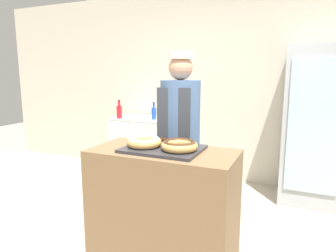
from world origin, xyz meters
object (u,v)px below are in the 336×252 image
donut_light_glaze (144,141)px  donut_chocolate_glaze (179,145)px  brownie_back_left (162,140)px  chest_freezer (145,147)px  serving_tray (163,149)px  baker_person (180,138)px  bottle_blue (154,113)px  beverage_fridge (313,126)px  bottle_red (119,111)px  brownie_back_right (180,142)px

donut_light_glaze → donut_chocolate_glaze: bearing=0.0°
brownie_back_left → chest_freezer: brownie_back_left is taller
serving_tray → baker_person: baker_person is taller
donut_light_glaze → bottle_blue: 1.82m
serving_tray → donut_chocolate_glaze: size_ratio=2.16×
baker_person → chest_freezer: bearing=130.7°
beverage_fridge → baker_person: bearing=-135.2°
brownie_back_left → donut_chocolate_glaze: bearing=-40.3°
beverage_fridge → chest_freezer: bearing=179.8°
beverage_fridge → bottle_blue: (-2.02, -0.11, 0.06)m
donut_light_glaze → donut_chocolate_glaze: (0.30, 0.00, 0.00)m
donut_chocolate_glaze → chest_freezer: (-1.26, 1.78, -0.54)m
donut_light_glaze → beverage_fridge: size_ratio=0.15×
bottle_blue → bottle_red: bearing=-167.3°
chest_freezer → bottle_blue: bottle_blue is taller
brownie_back_left → bottle_blue: bearing=118.9°
serving_tray → beverage_fridge: beverage_fridge is taller
brownie_back_left → baker_person: (0.01, 0.38, -0.05)m
brownie_back_right → bottle_red: 2.00m
donut_chocolate_glaze → chest_freezer: bearing=125.2°
brownie_back_right → brownie_back_left: bearing=180.0°
bottle_red → donut_light_glaze: bearing=-51.5°
brownie_back_right → bottle_blue: 1.76m
serving_tray → baker_person: (-0.07, 0.55, -0.02)m
brownie_back_left → bottle_red: size_ratio=0.33×
serving_tray → chest_freezer: 2.13m
donut_light_glaze → bottle_blue: bearing=113.9°
beverage_fridge → chest_freezer: size_ratio=2.06×
beverage_fridge → serving_tray: bearing=-123.0°
brownie_back_left → bottle_blue: 1.68m
serving_tray → chest_freezer: bearing=122.3°
serving_tray → bottle_red: bearing=132.3°
brownie_back_right → donut_light_glaze: bearing=-139.7°
bottle_blue → beverage_fridge: bearing=3.1°
donut_chocolate_glaze → brownie_back_left: 0.30m
donut_light_glaze → bottle_blue: bottle_blue is taller
baker_person → brownie_back_right: bearing=-68.4°
beverage_fridge → chest_freezer: 2.29m
serving_tray → baker_person: 0.55m
brownie_back_left → chest_freezer: bearing=122.9°
donut_chocolate_glaze → bottle_blue: 1.96m
beverage_fridge → bottle_red: bearing=-175.0°
bottle_red → bottle_blue: size_ratio=1.09×
donut_light_glaze → brownie_back_left: donut_light_glaze is taller
serving_tray → brownie_back_right: brownie_back_right is taller
donut_light_glaze → bottle_red: 1.98m
donut_chocolate_glaze → baker_person: size_ratio=0.16×
beverage_fridge → bottle_blue: size_ratio=7.62×
brownie_back_left → baker_person: size_ratio=0.05×
donut_chocolate_glaze → bottle_blue: bottle_blue is taller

